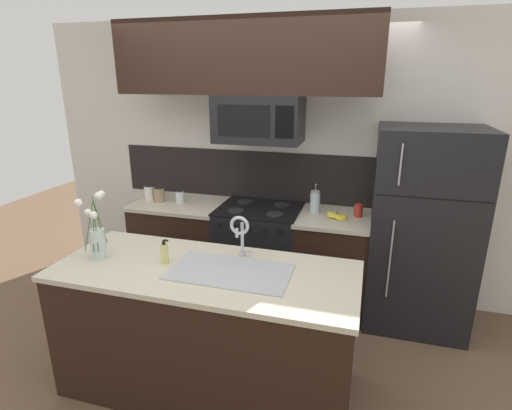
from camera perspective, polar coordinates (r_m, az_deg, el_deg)
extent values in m
plane|color=brown|center=(3.36, -4.02, -20.39)|extent=(10.00, 10.00, 0.00)
cube|color=silver|center=(3.88, 6.30, 6.17)|extent=(5.20, 0.10, 2.60)
cube|color=black|center=(3.92, 1.76, 4.14)|extent=(3.08, 0.01, 0.48)
cube|color=black|center=(4.13, -10.41, -5.86)|extent=(0.85, 0.62, 0.88)
cube|color=beige|center=(3.98, -10.77, 0.17)|extent=(0.88, 0.65, 0.03)
cube|color=black|center=(3.75, 10.72, -8.41)|extent=(0.62, 0.62, 0.88)
cube|color=beige|center=(3.58, 11.14, -1.85)|extent=(0.65, 0.65, 0.03)
cube|color=black|center=(3.86, 0.45, -7.06)|extent=(0.76, 0.62, 0.91)
cube|color=black|center=(3.69, 0.46, -0.54)|extent=(0.76, 0.62, 0.01)
cylinder|color=black|center=(3.61, -2.91, -0.79)|extent=(0.15, 0.15, 0.01)
cylinder|color=black|center=(3.51, 2.73, -1.31)|extent=(0.15, 0.15, 0.01)
cylinder|color=black|center=(3.86, -1.60, 0.45)|extent=(0.15, 0.15, 0.01)
cylinder|color=black|center=(3.77, 3.70, -0.01)|extent=(0.15, 0.15, 0.01)
cylinder|color=black|center=(3.50, -5.30, -2.77)|extent=(0.03, 0.02, 0.03)
cylinder|color=black|center=(3.46, -3.19, -3.00)|extent=(0.03, 0.02, 0.03)
cylinder|color=black|center=(3.41, -1.01, -3.23)|extent=(0.03, 0.02, 0.03)
cylinder|color=black|center=(3.38, 1.21, -3.46)|extent=(0.03, 0.02, 0.03)
cylinder|color=black|center=(3.35, 3.47, -3.69)|extent=(0.03, 0.02, 0.03)
cube|color=black|center=(3.50, 0.41, 12.20)|extent=(0.74, 0.40, 0.40)
cube|color=black|center=(3.32, -1.82, 11.90)|extent=(0.45, 0.00, 0.26)
cube|color=black|center=(3.24, 4.08, 11.71)|extent=(0.15, 0.00, 0.26)
cube|color=black|center=(3.49, -1.68, 20.41)|extent=(2.23, 0.34, 0.60)
cube|color=black|center=(3.63, 22.55, -3.25)|extent=(0.83, 0.72, 1.71)
cube|color=black|center=(3.18, 23.96, 0.83)|extent=(0.79, 0.00, 0.01)
cylinder|color=#99999E|center=(3.08, 19.97, 5.42)|extent=(0.01, 0.01, 0.31)
cylinder|color=#99999E|center=(3.31, 18.60, -7.40)|extent=(0.01, 0.01, 0.65)
cylinder|color=silver|center=(4.10, -14.95, 1.68)|extent=(0.10, 0.10, 0.14)
cylinder|color=black|center=(4.08, -15.04, 2.74)|extent=(0.10, 0.10, 0.02)
cylinder|color=#997F5B|center=(4.02, -13.62, 1.43)|extent=(0.10, 0.10, 0.13)
cylinder|color=black|center=(4.00, -13.70, 2.45)|extent=(0.10, 0.10, 0.01)
cylinder|color=silver|center=(3.95, -10.80, 1.16)|extent=(0.08, 0.08, 0.11)
cylinder|color=black|center=(3.93, -10.86, 2.04)|extent=(0.08, 0.08, 0.01)
ellipsoid|color=yellow|center=(3.50, 11.23, -1.61)|extent=(0.16, 0.14, 0.05)
ellipsoid|color=yellow|center=(3.52, 11.33, -1.54)|extent=(0.17, 0.10, 0.07)
ellipsoid|color=yellow|center=(3.50, 11.40, -1.63)|extent=(0.18, 0.06, 0.05)
ellipsoid|color=yellow|center=(3.52, 11.52, -1.55)|extent=(0.18, 0.06, 0.06)
ellipsoid|color=yellow|center=(3.50, 11.59, -1.65)|extent=(0.17, 0.10, 0.05)
ellipsoid|color=yellow|center=(3.51, 11.70, -1.57)|extent=(0.16, 0.13, 0.05)
cylinder|color=brown|center=(3.50, 11.49, -1.14)|extent=(0.02, 0.02, 0.03)
cylinder|color=silver|center=(3.62, 8.42, 0.32)|extent=(0.09, 0.09, 0.18)
cylinder|color=#A3A3AA|center=(3.59, 8.49, 1.84)|extent=(0.08, 0.08, 0.02)
cylinder|color=#A3A3AA|center=(3.58, 8.52, 2.38)|extent=(0.01, 0.01, 0.05)
sphere|color=#A3A3AA|center=(3.57, 8.54, 2.89)|extent=(0.02, 0.02, 0.02)
cylinder|color=#B22D23|center=(3.59, 14.41, -0.77)|extent=(0.08, 0.08, 0.11)
cube|color=black|center=(2.84, -6.98, -17.52)|extent=(1.92, 0.77, 0.88)
cube|color=beige|center=(2.61, -7.36, -9.33)|extent=(1.95, 0.80, 0.03)
cube|color=#ADAFB5|center=(2.54, -3.73, -9.45)|extent=(0.76, 0.42, 0.01)
cube|color=#ADAFB5|center=(2.63, -7.33, -10.44)|extent=(0.30, 0.32, 0.15)
cube|color=#ADAFB5|center=(2.53, 0.12, -11.57)|extent=(0.30, 0.32, 0.15)
cylinder|color=#B7BABF|center=(2.75, -1.95, -7.05)|extent=(0.04, 0.04, 0.02)
cylinder|color=#B7BABF|center=(2.70, -1.97, -4.74)|extent=(0.02, 0.02, 0.22)
torus|color=#B7BABF|center=(2.61, -2.37, -2.95)|extent=(0.13, 0.02, 0.13)
cylinder|color=#B7BABF|center=(2.58, -2.75, -3.99)|extent=(0.02, 0.02, 0.06)
cube|color=#B7BABF|center=(2.73, -1.25, -6.66)|extent=(0.07, 0.01, 0.01)
cylinder|color=#DBCC75|center=(2.69, -12.93, -6.78)|extent=(0.05, 0.05, 0.13)
cylinder|color=black|center=(2.66, -13.05, -5.27)|extent=(0.02, 0.02, 0.02)
cube|color=black|center=(2.65, -12.77, -4.96)|extent=(0.03, 0.01, 0.01)
cylinder|color=silver|center=(2.89, -21.61, -5.16)|extent=(0.10, 0.10, 0.20)
cylinder|color=silver|center=(2.91, -21.46, -6.32)|extent=(0.09, 0.09, 0.06)
cylinder|color=#386B2D|center=(2.84, -21.55, -2.40)|extent=(0.03, 0.04, 0.37)
sphere|color=white|center=(2.80, -21.57, 1.22)|extent=(0.05, 0.05, 0.05)
cylinder|color=#386B2D|center=(2.83, -22.18, -3.47)|extent=(0.01, 0.07, 0.28)
sphere|color=white|center=(2.76, -22.87, -0.94)|extent=(0.04, 0.04, 0.04)
cylinder|color=#386B2D|center=(2.88, -21.37, -2.23)|extent=(0.01, 0.10, 0.35)
sphere|color=white|center=(2.86, -21.22, 1.48)|extent=(0.05, 0.05, 0.05)
cylinder|color=#386B2D|center=(2.83, -21.84, -3.68)|extent=(0.04, 0.06, 0.26)
sphere|color=white|center=(2.75, -22.17, -1.36)|extent=(0.05, 0.05, 0.05)
cylinder|color=#386B2D|center=(2.84, -22.77, -2.87)|extent=(0.06, 0.07, 0.33)
sphere|color=white|center=(2.78, -24.07, 0.27)|extent=(0.05, 0.05, 0.05)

